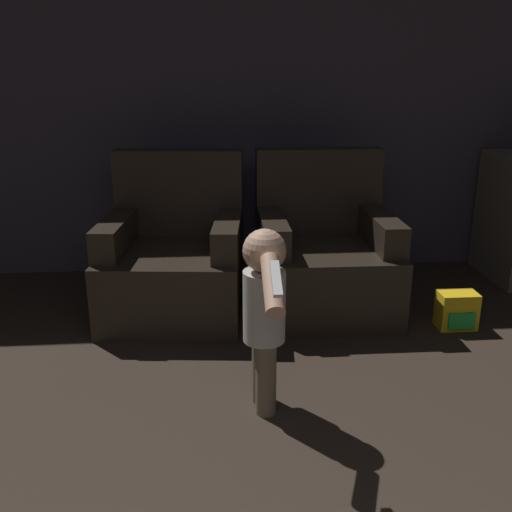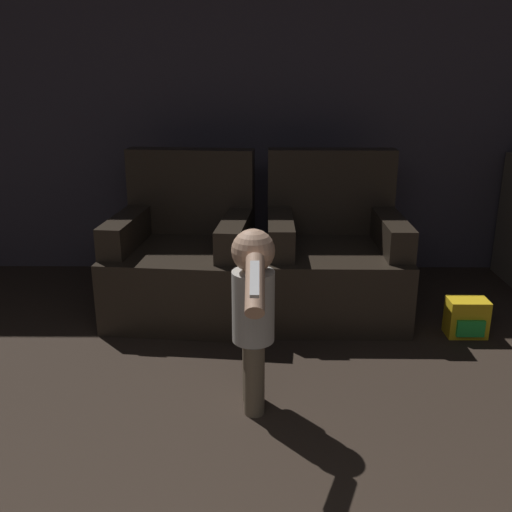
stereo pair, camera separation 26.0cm
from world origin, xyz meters
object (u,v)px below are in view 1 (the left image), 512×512
at_px(armchair_right, 324,257).
at_px(toy_backpack, 457,311).
at_px(armchair_left, 175,261).
at_px(person_toddler, 264,307).

bearing_deg(armchair_right, toy_backpack, -28.55).
distance_m(armchair_left, armchair_right, 1.00).
relative_size(person_toddler, toy_backpack, 3.75).
relative_size(armchair_right, person_toddler, 1.17).
height_order(armchair_left, person_toddler, armchair_left).
bearing_deg(armchair_left, toy_backpack, -8.06).
distance_m(person_toddler, toy_backpack, 1.57).
distance_m(armchair_right, toy_backpack, 0.91).
bearing_deg(person_toddler, armchair_left, 16.55).
height_order(armchair_left, toy_backpack, armchair_left).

